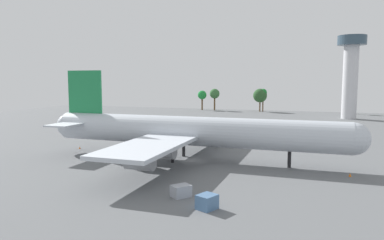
% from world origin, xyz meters
% --- Properties ---
extents(ground_plane, '(276.03, 276.03, 0.00)m').
position_xyz_m(ground_plane, '(0.00, 0.00, 0.00)').
color(ground_plane, slate).
extents(cargo_airplane, '(69.01, 54.46, 19.42)m').
position_xyz_m(cargo_airplane, '(-0.36, 0.00, 6.27)').
color(cargo_airplane, silver).
rests_on(cargo_airplane, ground_plane).
extents(cargo_container_fore, '(2.99, 3.17, 1.96)m').
position_xyz_m(cargo_container_fore, '(11.54, -27.47, 0.98)').
color(cargo_container_fore, '#4C729E').
rests_on(cargo_container_fore, ground_plane).
extents(cargo_container_aft, '(3.24, 3.36, 1.78)m').
position_xyz_m(cargo_container_aft, '(6.45, -23.82, 0.89)').
color(cargo_container_aft, '#999EA8').
rests_on(cargo_container_aft, ground_plane).
extents(safety_cone_nose, '(0.46, 0.46, 0.65)m').
position_xyz_m(safety_cone_nose, '(31.05, -3.38, 0.33)').
color(safety_cone_nose, orange).
rests_on(safety_cone_nose, ground_plane).
extents(safety_cone_tail, '(0.42, 0.42, 0.60)m').
position_xyz_m(safety_cone_tail, '(-31.05, 3.42, 0.30)').
color(safety_cone_tail, orange).
rests_on(safety_cone_tail, ground_plane).
extents(control_tower, '(12.12, 12.12, 36.64)m').
position_xyz_m(control_tower, '(38.76, 103.16, 22.00)').
color(control_tower, silver).
rests_on(control_tower, ground_plane).
extents(tree_line_backdrop, '(111.61, 7.60, 15.80)m').
position_xyz_m(tree_line_backdrop, '(11.30, 129.11, 9.75)').
color(tree_line_backdrop, '#51381E').
rests_on(tree_line_backdrop, ground_plane).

